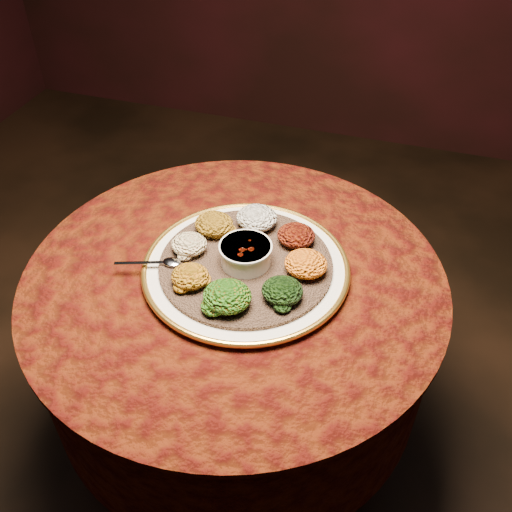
% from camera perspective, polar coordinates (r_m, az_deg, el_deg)
% --- Properties ---
extents(table, '(0.96, 0.96, 0.73)m').
position_cam_1_polar(table, '(1.42, -2.03, -7.10)').
color(table, black).
rests_on(table, ground).
extents(platter, '(0.55, 0.55, 0.02)m').
position_cam_1_polar(platter, '(1.29, -1.02, -1.16)').
color(platter, silver).
rests_on(platter, table).
extents(injera, '(0.45, 0.45, 0.01)m').
position_cam_1_polar(injera, '(1.28, -1.03, -0.81)').
color(injera, brown).
rests_on(injera, platter).
extents(stew_bowl, '(0.12, 0.12, 0.05)m').
position_cam_1_polar(stew_bowl, '(1.26, -1.05, 0.32)').
color(stew_bowl, silver).
rests_on(stew_bowl, injera).
extents(spoon, '(0.14, 0.06, 0.01)m').
position_cam_1_polar(spoon, '(1.28, -8.90, -0.62)').
color(spoon, silver).
rests_on(spoon, injera).
extents(portion_ayib, '(0.10, 0.09, 0.05)m').
position_cam_1_polar(portion_ayib, '(1.36, 0.08, 3.84)').
color(portion_ayib, silver).
rests_on(portion_ayib, injera).
extents(portion_kitfo, '(0.09, 0.08, 0.04)m').
position_cam_1_polar(portion_kitfo, '(1.32, 4.03, 2.07)').
color(portion_kitfo, black).
rests_on(portion_kitfo, injera).
extents(portion_tikil, '(0.09, 0.09, 0.05)m').
position_cam_1_polar(portion_tikil, '(1.24, 5.01, -0.78)').
color(portion_tikil, '#C57D10').
rests_on(portion_tikil, injera).
extents(portion_gomen, '(0.09, 0.08, 0.04)m').
position_cam_1_polar(portion_gomen, '(1.18, 2.65, -3.48)').
color(portion_gomen, black).
rests_on(portion_gomen, injera).
extents(portion_mixveg, '(0.10, 0.10, 0.05)m').
position_cam_1_polar(portion_mixveg, '(1.17, -2.89, -4.05)').
color(portion_mixveg, '#A9480A').
rests_on(portion_mixveg, injera).
extents(portion_kik, '(0.08, 0.08, 0.04)m').
position_cam_1_polar(portion_kik, '(1.22, -6.61, -2.03)').
color(portion_kik, '#AF620F').
rests_on(portion_kik, injera).
extents(portion_timatim, '(0.08, 0.08, 0.04)m').
position_cam_1_polar(portion_timatim, '(1.30, -6.70, 1.18)').
color(portion_timatim, maroon).
rests_on(portion_timatim, injera).
extents(portion_shiro, '(0.09, 0.09, 0.04)m').
position_cam_1_polar(portion_shiro, '(1.35, -4.22, 3.22)').
color(portion_shiro, '#855910').
rests_on(portion_shiro, injera).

